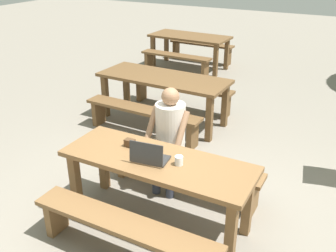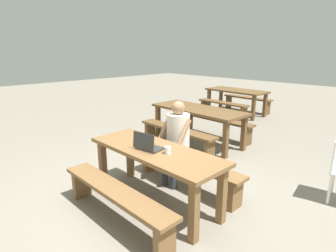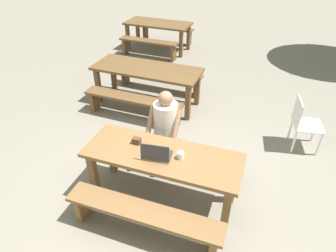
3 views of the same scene
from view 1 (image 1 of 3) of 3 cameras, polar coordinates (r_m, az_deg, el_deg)
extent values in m
plane|color=gray|center=(4.20, -1.47, -13.90)|extent=(30.00, 30.00, 0.00)
cube|color=brown|center=(3.78, -1.60, -5.24)|extent=(1.95, 0.70, 0.05)
cube|color=brown|center=(4.26, -13.64, -8.19)|extent=(0.09, 0.09, 0.71)
cube|color=brown|center=(3.54, 9.34, -15.72)|extent=(0.09, 0.09, 0.71)
cube|color=brown|center=(4.58, -9.61, -5.27)|extent=(0.09, 0.09, 0.71)
cube|color=brown|center=(3.91, 11.82, -11.36)|extent=(0.09, 0.09, 0.71)
cube|color=brown|center=(3.54, -6.65, -14.30)|extent=(1.86, 0.30, 0.05)
cube|color=brown|center=(4.12, -16.36, -12.68)|extent=(0.08, 0.24, 0.39)
cube|color=brown|center=(4.43, 2.43, -5.27)|extent=(1.86, 0.30, 0.05)
cube|color=brown|center=(4.90, -6.44, -5.10)|extent=(0.08, 0.24, 0.39)
cube|color=brown|center=(4.31, 12.54, -10.25)|extent=(0.08, 0.24, 0.39)
cube|color=#2D2D2D|center=(3.76, -2.52, -4.88)|extent=(0.36, 0.26, 0.02)
cube|color=#2D2D2D|center=(3.61, -3.30, -4.14)|extent=(0.34, 0.07, 0.22)
cube|color=#0F1933|center=(3.61, -3.25, -4.08)|extent=(0.31, 0.06, 0.20)
cube|color=#4C331E|center=(4.00, -5.74, -2.52)|extent=(0.10, 0.07, 0.08)
cylinder|color=white|center=(3.65, 1.61, -5.21)|extent=(0.08, 0.08, 0.09)
cylinder|color=#333847|center=(4.50, -1.76, -7.59)|extent=(0.10, 0.10, 0.43)
cylinder|color=#333847|center=(4.43, 0.28, -8.19)|extent=(0.10, 0.10, 0.43)
cube|color=#333847|center=(4.40, -0.20, -4.53)|extent=(0.28, 0.28, 0.12)
cylinder|color=silver|center=(4.32, 0.35, -0.25)|extent=(0.34, 0.34, 0.57)
cylinder|color=#936B4C|center=(4.30, -2.50, 0.26)|extent=(0.07, 0.32, 0.41)
cylinder|color=#936B4C|center=(4.14, 2.03, -0.77)|extent=(0.07, 0.32, 0.41)
sphere|color=#936B4C|center=(4.17, 0.37, 4.42)|extent=(0.20, 0.20, 0.20)
cube|color=brown|center=(6.16, -0.71, 7.19)|extent=(2.14, 0.87, 0.05)
cube|color=brown|center=(6.57, -9.33, 4.45)|extent=(0.09, 0.09, 0.72)
cube|color=brown|center=(5.64, 6.19, 1.08)|extent=(0.09, 0.09, 0.72)
cube|color=brown|center=(7.02, -6.25, 6.02)|extent=(0.09, 0.09, 0.72)
cube|color=brown|center=(6.16, 8.50, 3.10)|extent=(0.09, 0.09, 0.72)
cube|color=brown|center=(5.76, -3.90, 2.46)|extent=(1.92, 0.35, 0.05)
cube|color=brown|center=(6.33, -10.33, 2.01)|extent=(0.09, 0.24, 0.41)
cube|color=brown|center=(5.47, 3.68, -1.44)|extent=(0.09, 0.24, 0.41)
cube|color=brown|center=(6.79, 2.03, 6.09)|extent=(1.92, 0.35, 0.05)
cube|color=brown|center=(7.28, -3.98, 5.48)|extent=(0.09, 0.24, 0.41)
cube|color=brown|center=(6.55, 8.64, 2.94)|extent=(0.09, 0.24, 0.41)
cube|color=brown|center=(9.16, 3.26, 13.19)|extent=(1.87, 0.91, 0.05)
cube|color=brown|center=(9.38, -2.25, 11.05)|extent=(0.09, 0.09, 0.73)
cube|color=brown|center=(8.64, 7.12, 9.65)|extent=(0.09, 0.09, 0.73)
cube|color=brown|center=(9.91, -0.24, 11.84)|extent=(0.09, 0.09, 0.73)
cube|color=brown|center=(9.21, 8.74, 10.53)|extent=(0.09, 0.09, 0.73)
cube|color=brown|center=(8.66, 1.17, 10.48)|extent=(1.67, 0.36, 0.05)
cube|color=brown|center=(9.09, -2.91, 9.61)|extent=(0.09, 0.24, 0.43)
cube|color=brown|center=(8.41, 5.54, 8.24)|extent=(0.09, 0.24, 0.43)
cube|color=brown|center=(9.81, 5.03, 12.15)|extent=(1.67, 0.36, 0.05)
cube|color=brown|center=(10.19, 1.22, 11.35)|extent=(0.09, 0.24, 0.43)
cube|color=brown|center=(9.59, 8.96, 10.18)|extent=(0.09, 0.24, 0.43)
camera|label=2|loc=(1.26, 67.48, -25.35)|focal=29.44mm
camera|label=3|loc=(0.80, -56.47, 49.55)|focal=31.48mm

